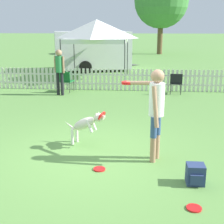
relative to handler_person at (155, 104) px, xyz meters
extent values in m
plane|color=#5B8C42|center=(-1.19, 0.03, -1.09)|extent=(240.00, 240.00, 0.00)
cylinder|color=tan|center=(-0.01, -0.11, -0.84)|extent=(0.11, 0.11, 0.48)
cylinder|color=#334C7A|center=(-0.01, -0.11, -0.40)|extent=(0.12, 0.12, 0.40)
cylinder|color=tan|center=(0.07, 0.07, -0.84)|extent=(0.11, 0.11, 0.48)
cylinder|color=#334C7A|center=(0.07, 0.07, -0.40)|extent=(0.12, 0.12, 0.40)
cylinder|color=white|center=(0.03, -0.02, 0.10)|extent=(0.37, 0.37, 0.61)
sphere|color=tan|center=(0.03, -0.02, 0.52)|extent=(0.24, 0.24, 0.24)
cylinder|color=tan|center=(-0.01, -0.23, 0.01)|extent=(0.18, 0.22, 0.74)
cylinder|color=tan|center=(-0.22, 0.32, 0.34)|extent=(0.68, 0.43, 0.14)
cylinder|color=red|center=(-0.54, 0.50, 0.29)|extent=(0.21, 0.21, 0.02)
cylinder|color=red|center=(-0.54, 0.50, 0.32)|extent=(0.21, 0.21, 0.02)
ellipsoid|color=beige|center=(-1.44, 0.62, -0.60)|extent=(0.66, 0.47, 0.46)
ellipsoid|color=white|center=(-1.44, 0.62, -0.65)|extent=(0.35, 0.25, 0.22)
sphere|color=beige|center=(-1.11, 0.48, -0.42)|extent=(0.18, 0.18, 0.18)
cone|color=beige|center=(-1.04, 0.45, -0.38)|extent=(0.19, 0.16, 0.15)
cylinder|color=red|center=(-1.04, 0.45, -0.38)|extent=(0.20, 0.24, 0.20)
cone|color=beige|center=(-1.12, 0.54, -0.35)|extent=(0.05, 0.05, 0.08)
cone|color=beige|center=(-1.16, 0.44, -0.35)|extent=(0.05, 0.05, 0.08)
cylinder|color=white|center=(-1.64, 0.80, -0.91)|extent=(0.06, 0.06, 0.35)
cylinder|color=white|center=(-1.71, 0.65, -0.91)|extent=(0.06, 0.06, 0.35)
cylinder|color=white|center=(-1.24, 0.62, -0.61)|extent=(0.17, 0.12, 0.28)
cylinder|color=white|center=(-1.30, 0.48, -0.61)|extent=(0.17, 0.12, 0.28)
cone|color=beige|center=(-1.79, 0.78, -0.70)|extent=(0.28, 0.16, 0.19)
cylinder|color=red|center=(0.51, -1.65, -1.07)|extent=(0.21, 0.21, 0.02)
cylinder|color=red|center=(-0.97, -0.54, -1.07)|extent=(0.21, 0.21, 0.02)
cube|color=navy|center=(0.64, -0.90, -0.92)|extent=(0.29, 0.25, 0.33)
cube|color=navy|center=(0.64, -1.04, -0.95)|extent=(0.20, 0.04, 0.17)
cube|color=silver|center=(-1.19, 6.69, -0.83)|extent=(23.01, 0.04, 0.06)
cube|color=silver|center=(-1.19, 6.69, -0.47)|extent=(23.01, 0.04, 0.06)
cube|color=silver|center=(-5.90, 6.69, -0.66)|extent=(0.09, 0.02, 0.86)
cube|color=silver|center=(-5.73, 6.69, -0.66)|extent=(0.09, 0.02, 0.86)
cube|color=silver|center=(-5.56, 6.69, -0.66)|extent=(0.09, 0.02, 0.86)
cube|color=silver|center=(-5.39, 6.69, -0.66)|extent=(0.09, 0.02, 0.86)
cube|color=silver|center=(-5.23, 6.69, -0.66)|extent=(0.09, 0.02, 0.86)
cube|color=silver|center=(-5.06, 6.69, -0.66)|extent=(0.09, 0.02, 0.86)
cube|color=silver|center=(-4.89, 6.69, -0.66)|extent=(0.09, 0.02, 0.86)
cube|color=silver|center=(-4.72, 6.69, -0.66)|extent=(0.09, 0.02, 0.86)
cube|color=silver|center=(-4.55, 6.69, -0.66)|extent=(0.09, 0.02, 0.86)
cube|color=silver|center=(-4.39, 6.69, -0.66)|extent=(0.09, 0.02, 0.86)
cube|color=silver|center=(-4.22, 6.69, -0.66)|extent=(0.09, 0.02, 0.86)
cube|color=silver|center=(-4.05, 6.69, -0.66)|extent=(0.09, 0.02, 0.86)
cube|color=silver|center=(-3.88, 6.69, -0.66)|extent=(0.09, 0.02, 0.86)
cube|color=silver|center=(-3.71, 6.69, -0.66)|extent=(0.09, 0.02, 0.86)
cube|color=silver|center=(-3.55, 6.69, -0.66)|extent=(0.09, 0.02, 0.86)
cube|color=silver|center=(-3.38, 6.69, -0.66)|extent=(0.09, 0.02, 0.86)
cube|color=silver|center=(-3.21, 6.69, -0.66)|extent=(0.09, 0.02, 0.86)
cube|color=silver|center=(-3.04, 6.69, -0.66)|extent=(0.09, 0.02, 0.86)
cube|color=silver|center=(-2.87, 6.69, -0.66)|extent=(0.09, 0.02, 0.86)
cube|color=silver|center=(-2.71, 6.69, -0.66)|extent=(0.09, 0.02, 0.86)
cube|color=silver|center=(-2.54, 6.69, -0.66)|extent=(0.09, 0.02, 0.86)
cube|color=silver|center=(-2.37, 6.69, -0.66)|extent=(0.09, 0.02, 0.86)
cube|color=silver|center=(-2.20, 6.69, -0.66)|extent=(0.09, 0.02, 0.86)
cube|color=silver|center=(-2.03, 6.69, -0.66)|extent=(0.09, 0.02, 0.86)
cube|color=silver|center=(-1.87, 6.69, -0.66)|extent=(0.09, 0.02, 0.86)
cube|color=silver|center=(-1.70, 6.69, -0.66)|extent=(0.09, 0.02, 0.86)
cube|color=silver|center=(-1.53, 6.69, -0.66)|extent=(0.09, 0.02, 0.86)
cube|color=silver|center=(-1.36, 6.69, -0.66)|extent=(0.09, 0.02, 0.86)
cube|color=silver|center=(-1.19, 6.69, -0.66)|extent=(0.09, 0.02, 0.86)
cube|color=silver|center=(-1.03, 6.69, -0.66)|extent=(0.09, 0.02, 0.86)
cube|color=silver|center=(-0.86, 6.69, -0.66)|extent=(0.09, 0.02, 0.86)
cube|color=silver|center=(-0.69, 6.69, -0.66)|extent=(0.09, 0.02, 0.86)
cube|color=silver|center=(-0.52, 6.69, -0.66)|extent=(0.09, 0.02, 0.86)
cube|color=silver|center=(-0.35, 6.69, -0.66)|extent=(0.09, 0.02, 0.86)
cube|color=silver|center=(-0.19, 6.69, -0.66)|extent=(0.09, 0.02, 0.86)
cube|color=silver|center=(-0.02, 6.69, -0.66)|extent=(0.09, 0.02, 0.86)
cube|color=silver|center=(0.15, 6.69, -0.66)|extent=(0.09, 0.02, 0.86)
cube|color=silver|center=(0.32, 6.69, -0.66)|extent=(0.09, 0.02, 0.86)
cube|color=silver|center=(0.49, 6.69, -0.66)|extent=(0.09, 0.02, 0.86)
cube|color=silver|center=(0.65, 6.69, -0.66)|extent=(0.09, 0.02, 0.86)
cube|color=silver|center=(0.82, 6.69, -0.66)|extent=(0.09, 0.02, 0.86)
cube|color=silver|center=(0.99, 6.69, -0.66)|extent=(0.09, 0.02, 0.86)
cube|color=silver|center=(1.16, 6.69, -0.66)|extent=(0.09, 0.02, 0.86)
cube|color=silver|center=(1.32, 6.69, -0.66)|extent=(0.09, 0.02, 0.86)
cube|color=silver|center=(1.49, 6.69, -0.66)|extent=(0.09, 0.02, 0.86)
cube|color=silver|center=(1.66, 6.69, -0.66)|extent=(0.09, 0.02, 0.86)
cube|color=silver|center=(1.83, 6.69, -0.66)|extent=(0.09, 0.02, 0.86)
cube|color=silver|center=(2.00, 6.69, -0.66)|extent=(0.09, 0.02, 0.86)
cube|color=silver|center=(2.16, 6.69, -0.66)|extent=(0.09, 0.02, 0.86)
cube|color=silver|center=(2.33, 6.69, -0.66)|extent=(0.09, 0.02, 0.86)
cube|color=silver|center=(2.50, 6.69, -0.66)|extent=(0.09, 0.02, 0.86)
cube|color=silver|center=(2.67, 6.69, -0.66)|extent=(0.09, 0.02, 0.86)
cube|color=silver|center=(2.84, 6.69, -0.66)|extent=(0.09, 0.02, 0.86)
cylinder|color=#333338|center=(-2.89, 6.38, -0.88)|extent=(0.02, 0.02, 0.42)
cylinder|color=#333338|center=(-3.31, 6.45, -0.88)|extent=(0.02, 0.02, 0.42)
cylinder|color=#333338|center=(-2.96, 5.96, -0.88)|extent=(0.02, 0.02, 0.42)
cylinder|color=#333338|center=(-3.38, 6.03, -0.88)|extent=(0.02, 0.02, 0.42)
cube|color=#19662D|center=(-3.13, 6.20, -0.67)|extent=(0.58, 0.58, 0.03)
cube|color=#19662D|center=(-3.17, 5.98, -0.47)|extent=(0.51, 0.17, 0.40)
cylinder|color=#333338|center=(1.29, 6.40, -0.89)|extent=(0.02, 0.02, 0.40)
cylinder|color=#333338|center=(0.91, 6.44, -0.89)|extent=(0.02, 0.02, 0.40)
cylinder|color=#333338|center=(1.25, 6.03, -0.89)|extent=(0.02, 0.02, 0.40)
cylinder|color=#333338|center=(0.87, 6.06, -0.89)|extent=(0.02, 0.02, 0.40)
cube|color=black|center=(1.08, 6.23, -0.68)|extent=(0.49, 0.49, 0.03)
cube|color=black|center=(1.06, 6.03, -0.49)|extent=(0.45, 0.13, 0.38)
cylinder|color=#333338|center=(-3.75, 7.93, -0.12)|extent=(0.04, 0.04, 1.94)
cylinder|color=#333338|center=(-0.96, 7.93, -0.12)|extent=(0.04, 0.04, 1.94)
cylinder|color=#333338|center=(-3.75, 10.73, -0.12)|extent=(0.04, 0.04, 1.94)
cylinder|color=#333338|center=(-0.96, 10.73, -0.12)|extent=(0.04, 0.04, 1.94)
cube|color=white|center=(-2.35, 9.33, 0.75)|extent=(2.80, 2.80, 0.20)
pyramid|color=white|center=(-2.35, 9.33, 1.28)|extent=(2.80, 2.80, 0.85)
cylinder|color=black|center=(-3.14, 5.56, -0.66)|extent=(0.11, 0.11, 0.85)
cylinder|color=black|center=(-3.31, 5.62, -0.66)|extent=(0.11, 0.11, 0.85)
cylinder|color=#2D8447|center=(-3.22, 5.59, 0.06)|extent=(0.27, 0.27, 0.59)
sphere|color=tan|center=(-3.22, 5.59, 0.47)|extent=(0.23, 0.23, 0.23)
cylinder|color=tan|center=(-3.06, 5.54, 0.05)|extent=(0.08, 0.08, 0.60)
cylinder|color=tan|center=(-3.39, 5.64, 0.05)|extent=(0.08, 0.08, 0.60)
cube|color=silver|center=(-3.07, 12.50, 0.10)|extent=(4.67, 3.41, 2.06)
cone|color=#3F3F42|center=(-0.68, 13.18, -0.83)|extent=(0.82, 0.41, 0.20)
cylinder|color=black|center=(-3.90, 13.48, -0.75)|extent=(0.70, 0.36, 0.68)
cylinder|color=black|center=(-3.25, 11.22, -0.75)|extent=(0.70, 0.36, 0.68)
cylinder|color=brown|center=(1.48, 24.28, 0.61)|extent=(0.48, 0.48, 3.39)
sphere|color=#42843D|center=(1.48, 24.28, 3.63)|extent=(4.85, 4.85, 4.85)
camera|label=1|loc=(-0.29, -5.57, 1.37)|focal=50.00mm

